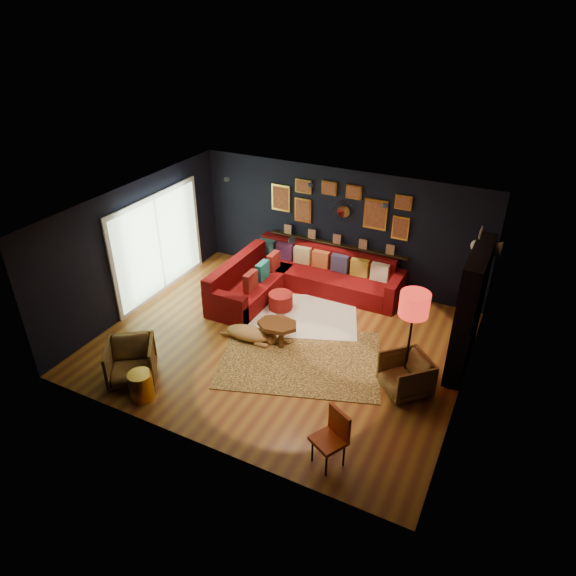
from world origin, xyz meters
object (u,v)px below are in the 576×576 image
at_px(armchair_left, 131,360).
at_px(coffee_table, 277,327).
at_px(sectional, 294,279).
at_px(floor_lamp, 414,308).
at_px(armchair_right, 406,373).
at_px(orange_chair, 333,434).
at_px(gold_stool, 141,386).
at_px(dog, 248,331).
at_px(pouf, 281,301).

bearing_deg(armchair_left, coffee_table, 14.07).
xyz_separation_m(sectional, floor_lamp, (2.97, -1.86, 1.14)).
xyz_separation_m(armchair_left, armchair_right, (4.21, 1.76, -0.03)).
distance_m(sectional, orange_chair, 4.73).
distance_m(gold_stool, floor_lamp, 4.51).
distance_m(coffee_table, armchair_right, 2.52).
xyz_separation_m(floor_lamp, dog, (-2.95, -0.15, -1.25)).
height_order(armchair_left, floor_lamp, floor_lamp).
relative_size(sectional, dog, 2.85).
bearing_deg(sectional, pouf, -85.82).
bearing_deg(floor_lamp, armchair_left, -154.31).
relative_size(sectional, floor_lamp, 1.97).
height_order(pouf, armchair_right, armchair_right).
bearing_deg(armchair_left, dog, 21.26).
xyz_separation_m(coffee_table, gold_stool, (-1.25, -2.34, -0.10)).
bearing_deg(orange_chair, gold_stool, -148.70).
bearing_deg(floor_lamp, dog, -177.09).
height_order(coffee_table, gold_stool, gold_stool).
height_order(sectional, armchair_left, sectional).
xyz_separation_m(sectional, armchair_right, (3.04, -2.10, 0.04)).
relative_size(armchair_left, orange_chair, 0.90).
bearing_deg(armchair_right, orange_chair, -59.36).
bearing_deg(armchair_right, pouf, -158.66).
distance_m(sectional, pouf, 0.76).
height_order(sectional, pouf, sectional).
distance_m(armchair_right, orange_chair, 1.97).
bearing_deg(armchair_left, armchair_right, -13.32).
bearing_deg(gold_stool, armchair_left, 146.06).
distance_m(armchair_left, orange_chair, 3.70).
relative_size(sectional, orange_chair, 3.90).
bearing_deg(armchair_left, floor_lamp, -10.28).
bearing_deg(orange_chair, sectional, 150.76).
xyz_separation_m(pouf, gold_stool, (-0.77, -3.41, 0.05)).
xyz_separation_m(coffee_table, armchair_left, (-1.71, -2.04, 0.05)).
bearing_deg(orange_chair, dog, 170.10).
xyz_separation_m(gold_stool, dog, (0.73, 2.15, -0.04)).
relative_size(sectional, armchair_right, 4.72).
bearing_deg(orange_chair, armchair_right, 103.45).
xyz_separation_m(sectional, gold_stool, (-0.71, -4.16, -0.08)).
height_order(gold_stool, dog, gold_stool).
distance_m(sectional, floor_lamp, 3.68).
bearing_deg(coffee_table, dog, -159.59).
relative_size(coffee_table, dog, 0.72).
xyz_separation_m(armchair_right, floor_lamp, (-0.07, 0.24, 1.10)).
relative_size(armchair_right, dog, 0.60).
height_order(pouf, orange_chair, orange_chair).
bearing_deg(dog, floor_lamp, -2.96).
distance_m(gold_stool, dog, 2.27).
bearing_deg(orange_chair, pouf, 155.77).
height_order(coffee_table, floor_lamp, floor_lamp).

